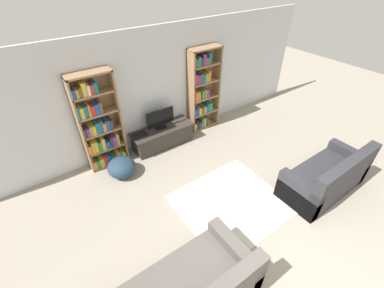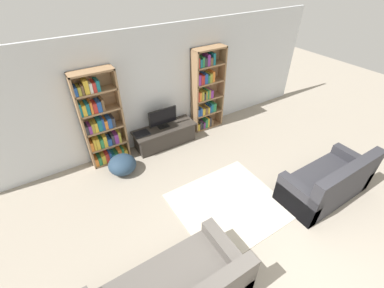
{
  "view_description": "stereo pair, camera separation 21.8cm",
  "coord_description": "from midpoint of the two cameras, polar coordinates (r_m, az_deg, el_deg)",
  "views": [
    {
      "loc": [
        -2.34,
        -0.52,
        3.71
      ],
      "look_at": [
        -0.01,
        2.76,
        0.7
      ],
      "focal_mm": 24.0,
      "sensor_mm": 36.0,
      "label": 1
    },
    {
      "loc": [
        -2.16,
        -0.64,
        3.71
      ],
      "look_at": [
        -0.01,
        2.76,
        0.7
      ],
      "focal_mm": 24.0,
      "sensor_mm": 36.0,
      "label": 2
    }
  ],
  "objects": [
    {
      "name": "ground_plane",
      "position": [
        4.38,
        23.99,
        -26.54
      ],
      "size": [
        18.0,
        18.0,
        0.0
      ],
      "primitive_type": "plane",
      "color": "gray"
    },
    {
      "name": "wall_back",
      "position": [
        5.83,
        -6.7,
        12.16
      ],
      "size": [
        8.8,
        0.06,
        2.6
      ],
      "color": "silver",
      "rests_on": "ground_plane"
    },
    {
      "name": "bookshelf_left",
      "position": [
        5.46,
        -18.48,
        4.41
      ],
      "size": [
        0.81,
        0.3,
        2.04
      ],
      "color": "#93704C",
      "rests_on": "ground_plane"
    },
    {
      "name": "bookshelf_right",
      "position": [
        6.38,
        4.03,
        11.54
      ],
      "size": [
        0.81,
        0.3,
        2.04
      ],
      "color": "#93704C",
      "rests_on": "ground_plane"
    },
    {
      "name": "tv_stand",
      "position": [
        6.09,
        -5.01,
        1.85
      ],
      "size": [
        1.48,
        0.52,
        0.46
      ],
      "color": "#332D28",
      "rests_on": "ground_plane"
    },
    {
      "name": "television",
      "position": [
        5.87,
        -5.44,
        5.84
      ],
      "size": [
        0.68,
        0.16,
        0.46
      ],
      "color": "black",
      "rests_on": "tv_stand"
    },
    {
      "name": "laptop",
      "position": [
        5.81,
        -10.12,
        2.3
      ],
      "size": [
        0.35,
        0.25,
        0.03
      ],
      "color": "#28282D",
      "rests_on": "tv_stand"
    },
    {
      "name": "area_rug",
      "position": [
        4.88,
        9.53,
        -13.21
      ],
      "size": [
        1.85,
        1.72,
        0.02
      ],
      "color": "beige",
      "rests_on": "ground_plane"
    },
    {
      "name": "couch_right_sofa",
      "position": [
        5.42,
        28.9,
        -7.66
      ],
      "size": [
        1.74,
        0.81,
        0.94
      ],
      "color": "#2D2D33",
      "rests_on": "ground_plane"
    },
    {
      "name": "beanbag_ottoman",
      "position": [
        5.47,
        -14.13,
        -4.48
      ],
      "size": [
        0.57,
        0.57,
        0.39
      ],
      "primitive_type": "ellipsoid",
      "color": "#23384C",
      "rests_on": "ground_plane"
    }
  ]
}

